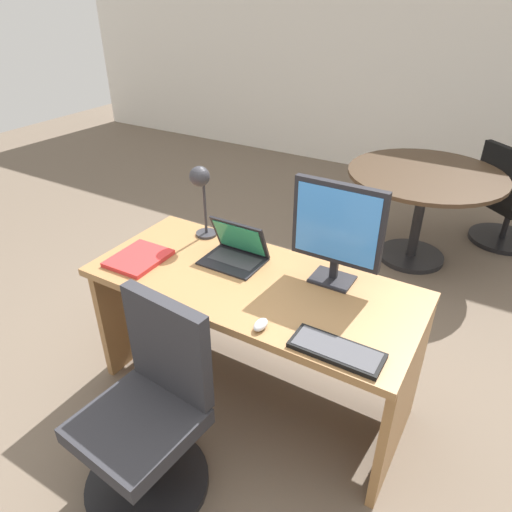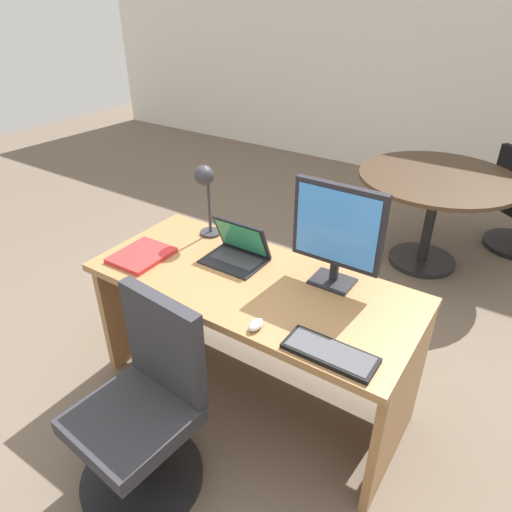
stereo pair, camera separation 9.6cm
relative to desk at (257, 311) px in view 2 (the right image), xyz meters
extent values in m
plane|color=#6B5B4C|center=(0.00, 1.45, -0.54)|extent=(12.00, 12.00, 0.00)
cube|color=silver|center=(0.00, 3.86, 0.86)|extent=(10.00, 0.10, 2.80)
cube|color=#9E7042|center=(0.00, -0.05, 0.20)|extent=(1.62, 0.72, 0.04)
cube|color=#9E7042|center=(-0.79, -0.05, -0.18)|extent=(0.04, 0.63, 0.72)
cube|color=#9E7042|center=(0.79, -0.05, -0.18)|extent=(0.04, 0.63, 0.72)
cube|color=#9E7042|center=(0.00, 0.22, -0.14)|extent=(1.43, 0.02, 0.50)
cube|color=black|center=(0.33, 0.15, 0.22)|extent=(0.20, 0.16, 0.01)
cube|color=black|center=(0.33, 0.16, 0.28)|extent=(0.04, 0.02, 0.10)
cube|color=black|center=(0.33, 0.15, 0.53)|extent=(0.43, 0.04, 0.39)
cube|color=#3F8CEA|center=(0.33, 0.13, 0.53)|extent=(0.39, 0.00, 0.34)
cube|color=black|center=(-0.17, 0.05, 0.22)|extent=(0.31, 0.23, 0.01)
cube|color=#38383D|center=(-0.17, 0.07, 0.23)|extent=(0.26, 0.13, 0.00)
cube|color=black|center=(-0.17, 0.12, 0.33)|extent=(0.31, 0.10, 0.21)
cube|color=#2D9966|center=(-0.17, 0.11, 0.33)|extent=(0.27, 0.08, 0.17)
cube|color=black|center=(0.55, -0.31, 0.23)|extent=(0.37, 0.15, 0.02)
cube|color=#47474C|center=(0.55, -0.31, 0.24)|extent=(0.34, 0.13, 0.00)
ellipsoid|color=silver|center=(0.22, -0.34, 0.24)|extent=(0.05, 0.09, 0.04)
cylinder|color=#2D2D33|center=(-0.47, 0.22, 0.23)|extent=(0.12, 0.12, 0.01)
cylinder|color=#2D2D33|center=(-0.47, 0.22, 0.39)|extent=(0.02, 0.02, 0.31)
sphere|color=#2D2D33|center=(-0.47, 0.19, 0.58)|extent=(0.11, 0.11, 0.11)
cube|color=red|center=(-0.61, -0.19, 0.23)|extent=(0.25, 0.30, 0.02)
cylinder|color=black|center=(-0.12, -0.78, -0.52)|extent=(0.56, 0.56, 0.04)
cylinder|color=black|center=(-0.12, -0.78, -0.34)|extent=(0.05, 0.05, 0.32)
cube|color=#2D2D33|center=(-0.12, -0.78, -0.13)|extent=(0.50, 0.50, 0.08)
cube|color=#2D2D33|center=(-0.10, -0.56, 0.15)|extent=(0.44, 0.10, 0.48)
cylinder|color=black|center=(0.37, 1.90, -0.52)|extent=(0.53, 0.53, 0.04)
cylinder|color=black|center=(0.37, 1.90, -0.16)|extent=(0.08, 0.08, 0.68)
cylinder|color=#3F2D1E|center=(0.37, 1.90, 0.20)|extent=(1.18, 1.18, 0.03)
camera|label=1|loc=(0.98, -1.66, 1.48)|focal=32.72mm
camera|label=2|loc=(1.06, -1.61, 1.48)|focal=32.72mm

